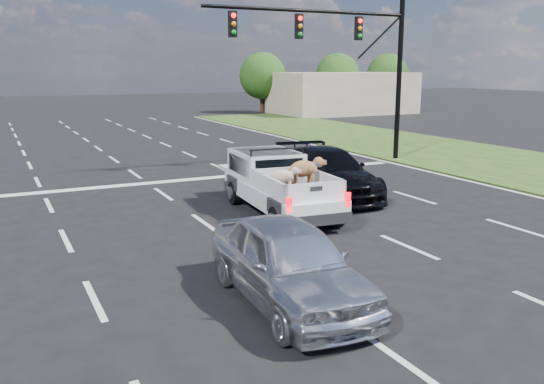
{
  "coord_description": "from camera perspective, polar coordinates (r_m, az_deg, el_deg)",
  "views": [
    {
      "loc": [
        -6.64,
        -9.94,
        4.03
      ],
      "look_at": [
        -0.76,
        2.0,
        1.15
      ],
      "focal_mm": 38.0,
      "sensor_mm": 36.0,
      "label": 1
    }
  ],
  "objects": [
    {
      "name": "tree_far_d",
      "position": [
        53.03,
        -0.96,
        11.43
      ],
      "size": [
        4.2,
        4.2,
        5.4
      ],
      "color": "#332114",
      "rests_on": "ground"
    },
    {
      "name": "traffic_signal",
      "position": [
        24.69,
        8.11,
        13.73
      ],
      "size": [
        9.11,
        0.31,
        7.0
      ],
      "color": "black",
      "rests_on": "ground"
    },
    {
      "name": "road_markings",
      "position": [
        18.24,
        -4.19,
        -0.55
      ],
      "size": [
        17.75,
        60.0,
        0.01
      ],
      "color": "silver",
      "rests_on": "ground"
    },
    {
      "name": "pickup_truck",
      "position": [
        16.15,
        0.58,
        0.9
      ],
      "size": [
        2.19,
        5.05,
        1.84
      ],
      "rotation": [
        0.0,
        0.0,
        -0.08
      ],
      "color": "black",
      "rests_on": "ground"
    },
    {
      "name": "building_right",
      "position": [
        52.5,
        6.97,
        9.71
      ],
      "size": [
        12.0,
        7.0,
        3.6
      ],
      "primitive_type": "cube",
      "color": "#C2AC94",
      "rests_on": "ground"
    },
    {
      "name": "tree_far_f",
      "position": [
        60.35,
        11.39,
        11.29
      ],
      "size": [
        4.2,
        4.2,
        5.4
      ],
      "color": "#332114",
      "rests_on": "ground"
    },
    {
      "name": "silver_sedan",
      "position": [
        10.02,
        1.69,
        -6.98
      ],
      "size": [
        1.93,
        4.39,
        1.47
      ],
      "primitive_type": "imported",
      "rotation": [
        0.0,
        0.0,
        -0.05
      ],
      "color": "silver",
      "rests_on": "ground"
    },
    {
      "name": "tree_far_e",
      "position": [
        56.9,
        6.49,
        11.41
      ],
      "size": [
        4.2,
        4.2,
        5.4
      ],
      "color": "#332114",
      "rests_on": "ground"
    },
    {
      "name": "grass_shoulder_right",
      "position": [
        25.61,
        24.41,
        2.15
      ],
      "size": [
        8.0,
        60.0,
        0.06
      ],
      "primitive_type": "cube",
      "color": "#1F4314",
      "rests_on": "ground"
    },
    {
      "name": "ground",
      "position": [
        12.62,
        7.17,
        -6.5
      ],
      "size": [
        160.0,
        160.0,
        0.0
      ],
      "primitive_type": "plane",
      "color": "black",
      "rests_on": "ground"
    },
    {
      "name": "black_coupe",
      "position": [
        18.48,
        5.48,
        1.96
      ],
      "size": [
        2.81,
        5.43,
        1.5
      ],
      "primitive_type": "imported",
      "rotation": [
        0.0,
        0.0,
        -0.14
      ],
      "color": "black",
      "rests_on": "ground"
    }
  ]
}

